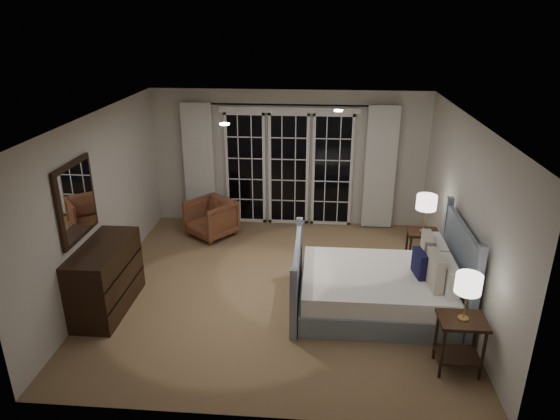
# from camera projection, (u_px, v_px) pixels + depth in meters

# --- Properties ---
(floor) EXTENTS (5.00, 5.00, 0.00)m
(floor) POSITION_uv_depth(u_px,v_px,m) (277.00, 288.00, 7.28)
(floor) COLOR #926D4F
(floor) RESTS_ON ground
(ceiling) EXTENTS (5.00, 5.00, 0.00)m
(ceiling) POSITION_uv_depth(u_px,v_px,m) (277.00, 118.00, 6.36)
(ceiling) COLOR silver
(ceiling) RESTS_ON wall_back
(wall_left) EXTENTS (0.02, 5.00, 2.50)m
(wall_left) POSITION_uv_depth(u_px,v_px,m) (100.00, 203.00, 7.01)
(wall_left) COLOR beige
(wall_left) RESTS_ON floor
(wall_right) EXTENTS (0.02, 5.00, 2.50)m
(wall_right) POSITION_uv_depth(u_px,v_px,m) (464.00, 214.00, 6.63)
(wall_right) COLOR beige
(wall_right) RESTS_ON floor
(wall_back) EXTENTS (5.00, 0.02, 2.50)m
(wall_back) POSITION_uv_depth(u_px,v_px,m) (289.00, 159.00, 9.13)
(wall_back) COLOR beige
(wall_back) RESTS_ON floor
(wall_front) EXTENTS (5.00, 0.02, 2.50)m
(wall_front) POSITION_uv_depth(u_px,v_px,m) (253.00, 310.00, 4.50)
(wall_front) COLOR beige
(wall_front) RESTS_ON floor
(french_doors) EXTENTS (2.50, 0.04, 2.20)m
(french_doors) POSITION_uv_depth(u_px,v_px,m) (289.00, 168.00, 9.16)
(french_doors) COLOR black
(french_doors) RESTS_ON wall_back
(curtain_rod) EXTENTS (3.50, 0.03, 0.03)m
(curtain_rod) POSITION_uv_depth(u_px,v_px,m) (289.00, 105.00, 8.67)
(curtain_rod) COLOR black
(curtain_rod) RESTS_ON wall_back
(curtain_left) EXTENTS (0.55, 0.10, 2.25)m
(curtain_left) POSITION_uv_depth(u_px,v_px,m) (199.00, 164.00, 9.18)
(curtain_left) COLOR silver
(curtain_left) RESTS_ON curtain_rod
(curtain_right) EXTENTS (0.55, 0.10, 2.25)m
(curtain_right) POSITION_uv_depth(u_px,v_px,m) (380.00, 168.00, 8.94)
(curtain_right) COLOR silver
(curtain_right) RESTS_ON curtain_rod
(downlight_a) EXTENTS (0.12, 0.12, 0.01)m
(downlight_a) POSITION_uv_depth(u_px,v_px,m) (338.00, 111.00, 6.86)
(downlight_a) COLOR white
(downlight_a) RESTS_ON ceiling
(downlight_b) EXTENTS (0.12, 0.12, 0.01)m
(downlight_b) POSITION_uv_depth(u_px,v_px,m) (225.00, 124.00, 6.04)
(downlight_b) COLOR white
(downlight_b) RESTS_ON ceiling
(bed) EXTENTS (2.16, 1.55, 1.26)m
(bed) POSITION_uv_depth(u_px,v_px,m) (380.00, 287.00, 6.68)
(bed) COLOR gray
(bed) RESTS_ON floor
(nightstand_left) EXTENTS (0.51, 0.41, 0.66)m
(nightstand_left) POSITION_uv_depth(u_px,v_px,m) (460.00, 336.00, 5.48)
(nightstand_left) COLOR black
(nightstand_left) RESTS_ON floor
(nightstand_right) EXTENTS (0.47, 0.38, 0.62)m
(nightstand_right) POSITION_uv_depth(u_px,v_px,m) (422.00, 244.00, 7.74)
(nightstand_right) COLOR black
(nightstand_right) RESTS_ON floor
(lamp_left) EXTENTS (0.28, 0.28, 0.54)m
(lamp_left) POSITION_uv_depth(u_px,v_px,m) (468.00, 284.00, 5.23)
(lamp_left) COLOR #D4AE55
(lamp_left) RESTS_ON nightstand_left
(lamp_right) EXTENTS (0.30, 0.30, 0.59)m
(lamp_right) POSITION_uv_depth(u_px,v_px,m) (427.00, 203.00, 7.49)
(lamp_right) COLOR #D4AE55
(lamp_right) RESTS_ON nightstand_right
(armchair) EXTENTS (1.02, 1.02, 0.67)m
(armchair) POSITION_uv_depth(u_px,v_px,m) (211.00, 218.00, 8.88)
(armchair) COLOR brown
(armchair) RESTS_ON floor
(dresser) EXTENTS (0.56, 1.31, 0.93)m
(dresser) POSITION_uv_depth(u_px,v_px,m) (106.00, 278.00, 6.63)
(dresser) COLOR black
(dresser) RESTS_ON floor
(mirror) EXTENTS (0.05, 0.85, 1.00)m
(mirror) POSITION_uv_depth(u_px,v_px,m) (76.00, 201.00, 6.25)
(mirror) COLOR black
(mirror) RESTS_ON wall_left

